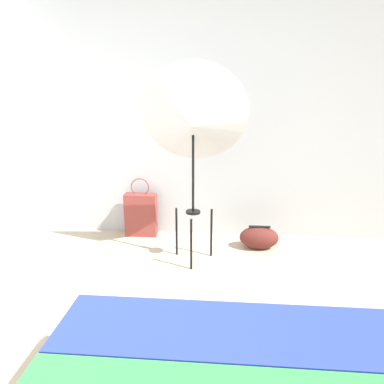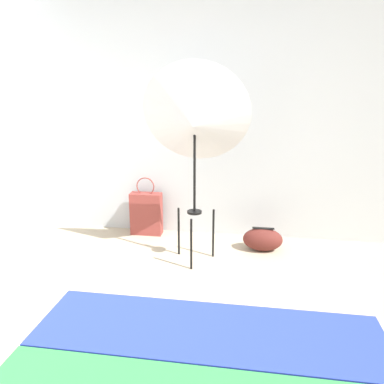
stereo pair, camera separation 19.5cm
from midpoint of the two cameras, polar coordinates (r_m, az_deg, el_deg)
The scene contains 4 objects.
wall_back at distance 3.84m, azimuth 4.64°, elevation 12.22°, with size 8.00×0.05×2.60m.
photo_umbrella at distance 3.16m, azimuth 2.20°, elevation 10.86°, with size 0.93×0.59×1.74m.
tote_bag at distance 4.01m, azimuth -5.60°, elevation -3.24°, with size 0.33×0.13×0.63m.
duffel_bag at distance 3.72m, azimuth 12.21°, elevation -7.09°, with size 0.38×0.22×0.23m.
Camera 2 is at (0.38, -1.47, 1.52)m, focal length 35.00 mm.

